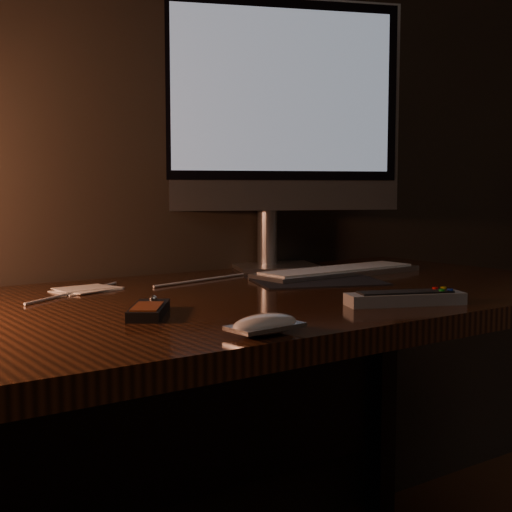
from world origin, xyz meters
TOP-DOWN VIEW (x-y plane):
  - desk at (0.00, 1.93)m, footprint 1.60×0.75m
  - monitor at (0.36, 2.17)m, footprint 0.60×0.27m
  - keyboard at (0.40, 1.98)m, footprint 0.44×0.14m
  - mousepad at (0.28, 1.92)m, footprint 0.33×0.29m
  - mouse at (-0.14, 1.53)m, footprint 0.11×0.06m
  - media_remote at (-0.20, 1.75)m, footprint 0.12×0.14m
  - tv_remote at (0.21, 1.59)m, footprint 0.21×0.13m
  - papers at (-0.18, 2.07)m, footprint 0.13×0.10m
  - cable at (-0.07, 2.04)m, footprint 0.52×0.22m

SIDE VIEW (x-z plane):
  - desk at x=0.00m, z-range 0.25..1.00m
  - mousepad at x=0.28m, z-range 0.75..0.75m
  - cable at x=-0.07m, z-range 0.75..0.75m
  - papers at x=-0.18m, z-range 0.75..0.76m
  - keyboard at x=0.40m, z-range 0.75..0.77m
  - media_remote at x=-0.20m, z-range 0.75..0.77m
  - mouse at x=-0.14m, z-range 0.75..0.77m
  - tv_remote at x=0.21m, z-range 0.75..0.78m
  - monitor at x=0.36m, z-range 0.81..1.47m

